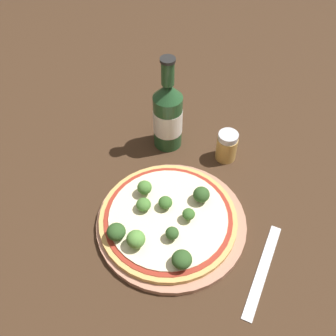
{
  "coord_description": "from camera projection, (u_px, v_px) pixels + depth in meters",
  "views": [
    {
      "loc": [
        0.14,
        -0.4,
        0.62
      ],
      "look_at": [
        -0.02,
        0.06,
        0.06
      ],
      "focal_mm": 42.0,
      "sensor_mm": 36.0,
      "label": 1
    }
  ],
  "objects": [
    {
      "name": "pepper_shaker",
      "position": [
        227.0,
        146.0,
        0.82
      ],
      "size": [
        0.04,
        0.04,
        0.07
      ],
      "color": "tan",
      "rests_on": "ground_plane"
    },
    {
      "name": "beer_bottle",
      "position": [
        168.0,
        115.0,
        0.81
      ],
      "size": [
        0.06,
        0.06,
        0.22
      ],
      "color": "#234C28",
      "rests_on": "ground_plane"
    },
    {
      "name": "broccoli_floret_7",
      "position": [
        172.0,
        233.0,
        0.67
      ],
      "size": [
        0.02,
        0.02,
        0.03
      ],
      "color": "#89A866",
      "rests_on": "pizza"
    },
    {
      "name": "broccoli_floret_5",
      "position": [
        189.0,
        214.0,
        0.7
      ],
      "size": [
        0.02,
        0.02,
        0.02
      ],
      "color": "#89A866",
      "rests_on": "pizza"
    },
    {
      "name": "ground_plane",
      "position": [
        165.0,
        215.0,
        0.75
      ],
      "size": [
        3.0,
        3.0,
        0.0
      ],
      "primitive_type": "plane",
      "color": "#3D2819"
    },
    {
      "name": "broccoli_floret_3",
      "position": [
        136.0,
        239.0,
        0.66
      ],
      "size": [
        0.03,
        0.03,
        0.03
      ],
      "color": "#89A866",
      "rests_on": "pizza"
    },
    {
      "name": "broccoli_floret_2",
      "position": [
        144.0,
        205.0,
        0.72
      ],
      "size": [
        0.03,
        0.03,
        0.02
      ],
      "color": "#89A866",
      "rests_on": "pizza"
    },
    {
      "name": "broccoli_floret_0",
      "position": [
        201.0,
        195.0,
        0.72
      ],
      "size": [
        0.03,
        0.03,
        0.03
      ],
      "color": "#89A866",
      "rests_on": "pizza"
    },
    {
      "name": "broccoli_floret_4",
      "position": [
        116.0,
        232.0,
        0.68
      ],
      "size": [
        0.03,
        0.03,
        0.03
      ],
      "color": "#89A866",
      "rests_on": "pizza"
    },
    {
      "name": "pizza",
      "position": [
        168.0,
        218.0,
        0.72
      ],
      "size": [
        0.25,
        0.25,
        0.01
      ],
      "color": "tan",
      "rests_on": "plate"
    },
    {
      "name": "broccoli_floret_6",
      "position": [
        182.0,
        259.0,
        0.64
      ],
      "size": [
        0.03,
        0.03,
        0.03
      ],
      "color": "#89A866",
      "rests_on": "pizza"
    },
    {
      "name": "broccoli_floret_8",
      "position": [
        167.0,
        204.0,
        0.71
      ],
      "size": [
        0.03,
        0.03,
        0.02
      ],
      "color": "#89A866",
      "rests_on": "pizza"
    },
    {
      "name": "fork",
      "position": [
        263.0,
        270.0,
        0.67
      ],
      "size": [
        0.04,
        0.19,
        0.0
      ],
      "rotation": [
        0.0,
        0.0,
        1.47
      ],
      "color": "silver",
      "rests_on": "ground_plane"
    },
    {
      "name": "broccoli_floret_1",
      "position": [
        145.0,
        188.0,
        0.73
      ],
      "size": [
        0.03,
        0.03,
        0.03
      ],
      "color": "#89A866",
      "rests_on": "pizza"
    },
    {
      "name": "plate",
      "position": [
        171.0,
        223.0,
        0.73
      ],
      "size": [
        0.28,
        0.28,
        0.01
      ],
      "color": "tan",
      "rests_on": "ground_plane"
    }
  ]
}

